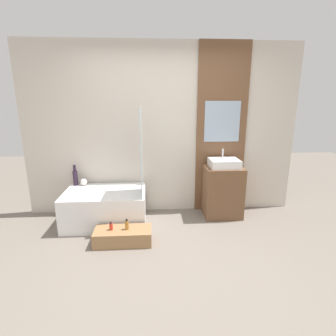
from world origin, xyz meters
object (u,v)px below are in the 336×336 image
at_px(bottle_soap_primary, 111,226).
at_px(bottle_soap_secondary, 127,225).
at_px(bathtub, 106,207).
at_px(sink, 224,163).
at_px(vase_round_light, 84,182).
at_px(wooden_step_bench, 123,236).
at_px(vase_tall_dark, 75,177).

height_order(bottle_soap_primary, bottle_soap_secondary, bottle_soap_secondary).
distance_m(bathtub, bottle_soap_secondary, 0.69).
height_order(sink, vase_round_light, sink).
xyz_separation_m(wooden_step_bench, vase_tall_dark, (-0.79, 0.90, 0.53)).
bearing_deg(bottle_soap_primary, bathtub, 105.06).
distance_m(bathtub, sink, 1.87).
bearing_deg(vase_tall_dark, bathtub, -32.09).
distance_m(sink, vase_round_light, 2.16).
height_order(wooden_step_bench, vase_round_light, vase_round_light).
distance_m(vase_tall_dark, vase_round_light, 0.15).
height_order(vase_tall_dark, bottle_soap_secondary, vase_tall_dark).
height_order(bathtub, sink, sink).
relative_size(bathtub, vase_round_light, 10.90).
relative_size(sink, vase_round_light, 4.12).
height_order(wooden_step_bench, sink, sink).
bearing_deg(vase_round_light, bathtub, -38.48).
xyz_separation_m(wooden_step_bench, bottle_soap_secondary, (0.05, 0.00, 0.15)).
bearing_deg(bottle_soap_primary, sink, 24.72).
bearing_deg(vase_tall_dark, bottle_soap_primary, -54.21).
distance_m(bathtub, vase_tall_dark, 0.69).
height_order(bathtub, bottle_soap_primary, bathtub).
relative_size(vase_tall_dark, bottle_soap_secondary, 2.31).
distance_m(vase_round_light, bottle_soap_primary, 1.08).
relative_size(bathtub, bottle_soap_primary, 10.93).
relative_size(wooden_step_bench, bottle_soap_primary, 6.79).
bearing_deg(wooden_step_bench, vase_round_light, 127.07).
height_order(vase_tall_dark, vase_round_light, vase_tall_dark).
relative_size(vase_round_light, bottle_soap_secondary, 0.77).
bearing_deg(bottle_soap_secondary, sink, 27.68).
bearing_deg(bathtub, bottle_soap_secondary, -59.02).
bearing_deg(wooden_step_bench, bottle_soap_secondary, 0.00).
height_order(wooden_step_bench, bottle_soap_primary, bottle_soap_primary).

